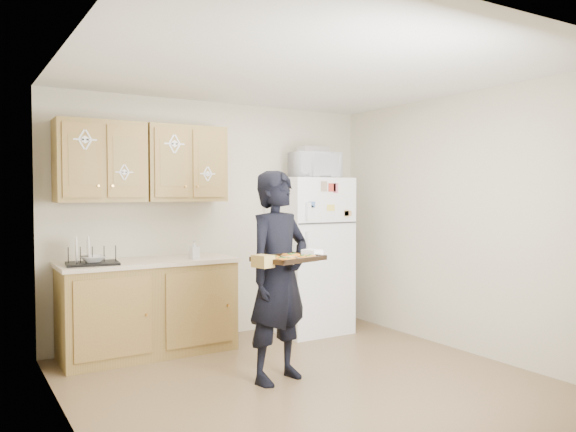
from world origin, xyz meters
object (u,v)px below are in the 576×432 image
Objects in this scene: baking_tray at (289,259)px; microwave at (315,165)px; dish_rack at (92,255)px; refrigerator at (309,255)px; person at (279,276)px.

microwave is (1.24, 1.48, 0.81)m from baking_tray.
baking_tray is 1.10× the size of dish_rack.
microwave is 2.51m from dish_rack.
refrigerator is 0.99m from microwave.
dish_rack is (-2.33, -0.03, 0.14)m from refrigerator.
dish_rack is at bearing -175.81° from microwave.
person reaches higher than baking_tray.
microwave is (0.04, -0.05, 0.99)m from refrigerator.
person reaches higher than refrigerator.
baking_tray is at bearing -125.09° from microwave.
baking_tray is 1.88m from dish_rack.
refrigerator is 0.99× the size of person.
baking_tray is at bearing -121.23° from person.
refrigerator is 1.96m from baking_tray.
microwave is at bearing -0.60° from dish_rack.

